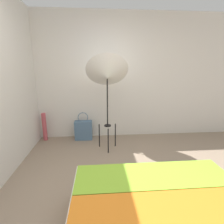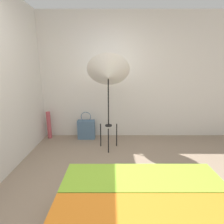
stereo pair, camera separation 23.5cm
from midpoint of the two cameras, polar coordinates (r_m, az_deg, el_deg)
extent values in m
plane|color=gray|center=(2.07, 0.73, -32.47)|extent=(14.00, 14.00, 0.00)
cube|color=silver|center=(3.77, -2.65, 11.21)|extent=(8.00, 0.05, 2.60)
cube|color=orange|center=(1.51, 14.11, -29.64)|extent=(1.50, 0.45, 0.04)
cube|color=#84B72D|center=(1.85, 9.36, -20.04)|extent=(1.50, 0.45, 0.04)
cylinder|color=black|center=(3.17, -3.41, -9.45)|extent=(0.02, 0.02, 0.46)
cylinder|color=black|center=(3.41, -6.15, -7.68)|extent=(0.02, 0.02, 0.46)
cylinder|color=black|center=(3.42, -0.89, -7.56)|extent=(0.02, 0.02, 0.46)
cylinder|color=black|center=(3.25, -3.54, -4.46)|extent=(0.13, 0.13, 0.02)
cylinder|color=black|center=(3.13, -3.68, 3.67)|extent=(0.02, 0.02, 0.94)
cone|color=white|center=(3.08, -3.82, 12.27)|extent=(0.75, 0.64, 0.68)
cube|color=slate|center=(3.81, -11.06, -5.92)|extent=(0.37, 0.15, 0.41)
torus|color=slate|center=(3.72, -11.27, -1.77)|extent=(0.21, 0.01, 0.21)
cylinder|color=#BC4C56|center=(3.98, -22.79, -4.51)|extent=(0.09, 0.09, 0.59)
camera|label=1|loc=(0.12, -92.26, -0.58)|focal=28.00mm
camera|label=2|loc=(0.12, 87.74, 0.58)|focal=28.00mm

